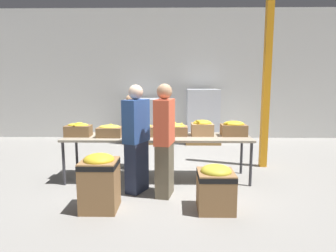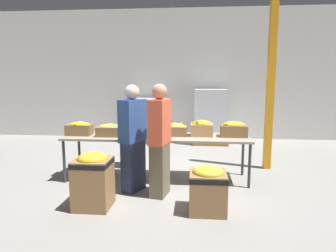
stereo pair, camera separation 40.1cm
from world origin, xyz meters
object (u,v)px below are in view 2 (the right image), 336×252
banana_box_1 (110,130)px  pallet_stack_0 (150,120)px  banana_box_0 (79,129)px  banana_box_4 (202,128)px  donation_bin_1 (208,187)px  volunteer_2 (133,139)px  volunteer_1 (160,141)px  banana_box_2 (141,129)px  donation_bin_0 (93,178)px  sorting_table (157,138)px  banana_box_5 (234,129)px  banana_box_3 (174,129)px  pallet_stack_1 (210,117)px  support_pillar (271,71)px

banana_box_1 → pallet_stack_0: (0.23, 3.53, -0.29)m
banana_box_0 → banana_box_4: 2.27m
banana_box_1 → donation_bin_1: banana_box_1 is taller
volunteer_2 → donation_bin_1: size_ratio=2.66×
banana_box_0 → donation_bin_1: bearing=-29.5°
volunteer_1 → pallet_stack_0: (-0.78, 4.27, -0.25)m
banana_box_0 → banana_box_2: banana_box_0 is taller
banana_box_2 → donation_bin_0: bearing=-108.6°
sorting_table → volunteer_1: bearing=-79.6°
banana_box_2 → volunteer_1: size_ratio=0.24×
banana_box_1 → banana_box_2: bearing=7.7°
banana_box_4 → donation_bin_1: size_ratio=0.60×
banana_box_0 → volunteer_1: volunteer_1 is taller
banana_box_4 → banana_box_5: 0.58m
donation_bin_0 → banana_box_3: bearing=53.4°
banana_box_0 → donation_bin_0: size_ratio=0.57×
banana_box_4 → pallet_stack_1: size_ratio=0.25×
banana_box_2 → pallet_stack_0: bearing=95.6°
donation_bin_0 → pallet_stack_1: size_ratio=0.52×
banana_box_5 → volunteer_1: volunteer_1 is taller
banana_box_1 → support_pillar: 3.38m
banana_box_0 → banana_box_2: size_ratio=1.06×
sorting_table → banana_box_2: bearing=177.4°
banana_box_0 → banana_box_4: size_ratio=1.16×
volunteer_2 → donation_bin_0: (-0.44, -0.71, -0.44)m
banana_box_1 → pallet_stack_0: pallet_stack_0 is taller
sorting_table → pallet_stack_0: (-0.63, 3.46, -0.13)m
sorting_table → banana_box_1: banana_box_1 is taller
volunteer_2 → volunteer_1: bearing=-84.0°
volunteer_1 → support_pillar: 2.88m
banana_box_2 → support_pillar: (2.49, 0.85, 1.07)m
banana_box_3 → donation_bin_0: (-1.06, -1.42, -0.49)m
banana_box_3 → donation_bin_1: (0.57, -1.42, -0.58)m
banana_box_2 → volunteer_1: volunteer_1 is taller
donation_bin_1 → pallet_stack_0: pallet_stack_0 is taller
banana_box_3 → donation_bin_0: bearing=-126.6°
banana_box_2 → support_pillar: support_pillar is taller
banana_box_4 → volunteer_2: volunteer_2 is taller
banana_box_5 → donation_bin_1: size_ratio=0.70×
donation_bin_1 → volunteer_2: bearing=149.2°
banana_box_0 → pallet_stack_1: (2.59, 3.44, -0.16)m
sorting_table → banana_box_1: size_ratio=7.72×
donation_bin_0 → banana_box_2: bearing=71.4°
banana_box_3 → donation_bin_1: size_ratio=0.73×
volunteer_1 → support_pillar: size_ratio=0.44×
volunteer_2 → banana_box_1: bearing=70.0°
banana_box_4 → volunteer_1: bearing=-126.6°
banana_box_0 → banana_box_5: bearing=2.2°
volunteer_2 → support_pillar: size_ratio=0.44×
banana_box_3 → support_pillar: (1.89, 0.79, 1.07)m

